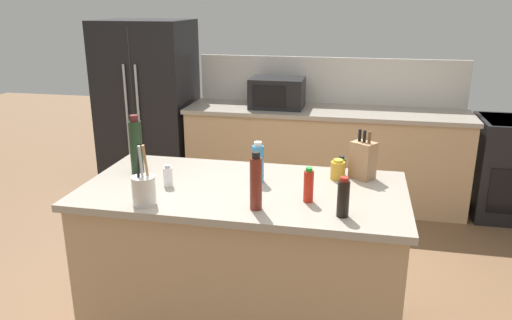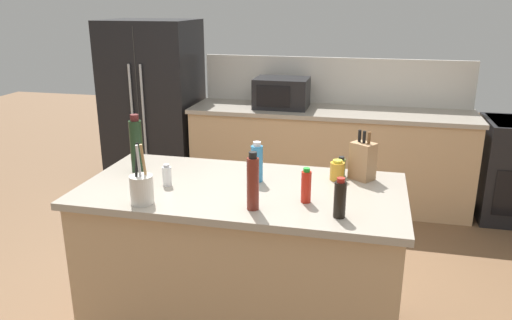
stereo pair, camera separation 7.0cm
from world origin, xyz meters
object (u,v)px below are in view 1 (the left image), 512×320
object	(u,v)px
soy_sauce_bottle	(343,198)
honey_jar	(338,170)
vinegar_bottle	(256,183)
wine_bottle	(136,146)
microwave	(277,93)
hot_sauce_bottle	(309,186)
utensil_crock	(144,189)
spice_jar_oregano	(341,166)
refrigerator	(149,107)
knife_block	(363,160)
salt_shaker	(168,176)
dish_soap_bottle	(258,163)

from	to	relation	value
soy_sauce_bottle	honey_jar	distance (m)	0.53
vinegar_bottle	wine_bottle	distance (m)	0.91
microwave	hot_sauce_bottle	xyz separation A→B (m)	(0.56, -2.33, -0.06)
utensil_crock	hot_sauce_bottle	bearing A→B (deg)	14.33
vinegar_bottle	soy_sauce_bottle	bearing A→B (deg)	0.12
spice_jar_oregano	soy_sauce_bottle	world-z (taller)	soy_sauce_bottle
vinegar_bottle	wine_bottle	size ratio (longest dim) A/B	0.84
spice_jar_oregano	refrigerator	bearing A→B (deg)	137.10
vinegar_bottle	honey_jar	bearing A→B (deg)	54.52
knife_block	salt_shaker	size ratio (longest dim) A/B	2.33
utensil_crock	refrigerator	bearing A→B (deg)	113.17
knife_block	utensil_crock	world-z (taller)	utensil_crock
microwave	utensil_crock	distance (m)	2.56
dish_soap_bottle	wine_bottle	distance (m)	0.75
refrigerator	microwave	size ratio (longest dim) A/B	3.42
utensil_crock	honey_jar	bearing A→B (deg)	31.67
salt_shaker	honey_jar	xyz separation A→B (m)	(0.93, 0.31, -0.00)
salt_shaker	microwave	bearing A→B (deg)	84.00
microwave	utensil_crock	xyz separation A→B (m)	(-0.26, -2.54, -0.06)
knife_block	dish_soap_bottle	xyz separation A→B (m)	(-0.59, -0.17, -0.00)
dish_soap_bottle	vinegar_bottle	world-z (taller)	vinegar_bottle
hot_sauce_bottle	soy_sauce_bottle	world-z (taller)	soy_sauce_bottle
microwave	wine_bottle	bearing A→B (deg)	-103.71
hot_sauce_bottle	honey_jar	distance (m)	0.40
vinegar_bottle	dish_soap_bottle	bearing A→B (deg)	100.29
refrigerator	salt_shaker	world-z (taller)	refrigerator
hot_sauce_bottle	dish_soap_bottle	xyz separation A→B (m)	(-0.32, 0.25, 0.02)
refrigerator	dish_soap_bottle	distance (m)	2.68
soy_sauce_bottle	wine_bottle	size ratio (longest dim) A/B	0.56
microwave	dish_soap_bottle	xyz separation A→B (m)	(0.24, -2.08, -0.03)
hot_sauce_bottle	salt_shaker	bearing A→B (deg)	175.41
utensil_crock	wine_bottle	size ratio (longest dim) A/B	0.90
wine_bottle	dish_soap_bottle	bearing A→B (deg)	0.04
knife_block	honey_jar	xyz separation A→B (m)	(-0.14, -0.05, -0.06)
vinegar_bottle	honey_jar	size ratio (longest dim) A/B	2.48
dish_soap_bottle	microwave	bearing A→B (deg)	96.54
salt_shaker	dish_soap_bottle	size ratio (longest dim) A/B	0.53
spice_jar_oregano	soy_sauce_bottle	xyz separation A→B (m)	(0.03, -0.60, 0.04)
salt_shaker	spice_jar_oregano	bearing A→B (deg)	22.43
knife_block	salt_shaker	distance (m)	1.13
refrigerator	vinegar_bottle	distance (m)	3.05
hot_sauce_bottle	vinegar_bottle	size ratio (longest dim) A/B	0.62
refrigerator	wine_bottle	size ratio (longest dim) A/B	4.93
soy_sauce_bottle	vinegar_bottle	bearing A→B (deg)	-179.88
vinegar_bottle	wine_bottle	world-z (taller)	wine_bottle
wine_bottle	hot_sauce_bottle	bearing A→B (deg)	-13.18
vinegar_bottle	salt_shaker	bearing A→B (deg)	158.58
wine_bottle	knife_block	bearing A→B (deg)	7.42
microwave	salt_shaker	distance (m)	2.28
refrigerator	knife_block	bearing A→B (deg)	-41.71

